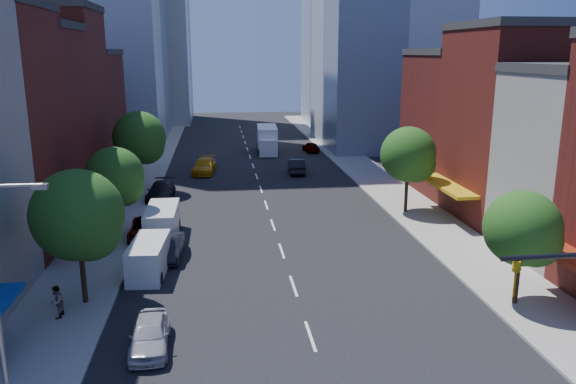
# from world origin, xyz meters

# --- Properties ---
(sidewalk_left) EXTENTS (5.00, 120.00, 0.15)m
(sidewalk_left) POSITION_xyz_m (-12.50, 40.00, 0.07)
(sidewalk_left) COLOR gray
(sidewalk_left) RESTS_ON ground
(sidewalk_right) EXTENTS (5.00, 120.00, 0.15)m
(sidewalk_right) POSITION_xyz_m (12.50, 40.00, 0.07)
(sidewalk_right) COLOR gray
(sidewalk_right) RESTS_ON ground
(bldg_left_3) EXTENTS (12.00, 8.00, 15.00)m
(bldg_left_3) POSITION_xyz_m (-21.00, 29.00, 7.50)
(bldg_left_3) COLOR #581716
(bldg_left_3) RESTS_ON ground
(bldg_left_4) EXTENTS (12.00, 9.00, 17.00)m
(bldg_left_4) POSITION_xyz_m (-21.00, 37.50, 8.50)
(bldg_left_4) COLOR maroon
(bldg_left_4) RESTS_ON ground
(bldg_left_5) EXTENTS (12.00, 10.00, 13.00)m
(bldg_left_5) POSITION_xyz_m (-21.00, 47.00, 6.50)
(bldg_left_5) COLOR #581716
(bldg_left_5) RESTS_ON ground
(bldg_right_2) EXTENTS (12.00, 10.00, 15.00)m
(bldg_right_2) POSITION_xyz_m (21.00, 24.00, 7.50)
(bldg_right_2) COLOR maroon
(bldg_right_2) RESTS_ON ground
(bldg_right_3) EXTENTS (12.00, 10.00, 13.00)m
(bldg_right_3) POSITION_xyz_m (21.00, 34.00, 6.50)
(bldg_right_3) COLOR #581716
(bldg_right_3) RESTS_ON ground
(streetlight) EXTENTS (2.25, 0.25, 9.00)m
(streetlight) POSITION_xyz_m (-11.81, 1.00, 5.28)
(streetlight) COLOR slate
(streetlight) RESTS_ON sidewalk_left
(tree_left_near) EXTENTS (4.80, 4.80, 7.30)m
(tree_left_near) POSITION_xyz_m (-11.35, 10.92, 4.87)
(tree_left_near) COLOR black
(tree_left_near) RESTS_ON sidewalk_left
(tree_left_mid) EXTENTS (4.20, 4.20, 6.65)m
(tree_left_mid) POSITION_xyz_m (-11.35, 21.92, 4.53)
(tree_left_mid) COLOR black
(tree_left_mid) RESTS_ON sidewalk_left
(tree_left_far) EXTENTS (5.00, 5.00, 7.75)m
(tree_left_far) POSITION_xyz_m (-11.35, 35.92, 5.20)
(tree_left_far) COLOR black
(tree_left_far) RESTS_ON sidewalk_left
(tree_right_near) EXTENTS (4.00, 4.00, 6.20)m
(tree_right_near) POSITION_xyz_m (11.65, 7.92, 4.19)
(tree_right_near) COLOR black
(tree_right_near) RESTS_ON sidewalk_right
(tree_right_far) EXTENTS (4.60, 4.60, 7.20)m
(tree_right_far) POSITION_xyz_m (11.65, 25.92, 4.86)
(tree_right_far) COLOR black
(tree_right_far) RESTS_ON sidewalk_right
(parked_car_front) EXTENTS (1.84, 4.34, 1.46)m
(parked_car_front) POSITION_xyz_m (-7.50, 5.77, 0.73)
(parked_car_front) COLOR #A9A8AD
(parked_car_front) RESTS_ON ground
(parked_car_second) EXTENTS (1.73, 4.57, 1.49)m
(parked_car_second) POSITION_xyz_m (-7.50, 17.66, 0.74)
(parked_car_second) COLOR black
(parked_car_second) RESTS_ON ground
(parked_car_third) EXTENTS (2.48, 5.18, 1.43)m
(parked_car_third) POSITION_xyz_m (-9.50, 21.97, 0.71)
(parked_car_third) COLOR #999999
(parked_car_third) RESTS_ON ground
(parked_car_rear) EXTENTS (2.60, 5.56, 1.57)m
(parked_car_rear) POSITION_xyz_m (-9.50, 33.29, 0.79)
(parked_car_rear) COLOR black
(parked_car_rear) RESTS_ON ground
(cargo_van_near) EXTENTS (2.33, 5.09, 2.11)m
(cargo_van_near) POSITION_xyz_m (-8.54, 14.88, 1.05)
(cargo_van_near) COLOR silver
(cargo_van_near) RESTS_ON ground
(cargo_van_far) EXTENTS (2.29, 5.48, 2.32)m
(cargo_van_far) POSITION_xyz_m (-8.34, 21.86, 1.15)
(cargo_van_far) COLOR silver
(cargo_van_far) RESTS_ON ground
(taxi) EXTENTS (2.94, 5.92, 1.65)m
(taxi) POSITION_xyz_m (-5.70, 44.46, 0.83)
(taxi) COLOR orange
(taxi) RESTS_ON ground
(traffic_car_oncoming) EXTENTS (2.04, 5.04, 1.63)m
(traffic_car_oncoming) POSITION_xyz_m (4.60, 43.15, 0.81)
(traffic_car_oncoming) COLOR black
(traffic_car_oncoming) RESTS_ON ground
(traffic_car_far) EXTENTS (2.05, 4.14, 1.36)m
(traffic_car_far) POSITION_xyz_m (8.50, 56.67, 0.68)
(traffic_car_far) COLOR #999999
(traffic_car_far) RESTS_ON ground
(box_truck) EXTENTS (3.04, 8.72, 3.46)m
(box_truck) POSITION_xyz_m (2.57, 57.14, 1.64)
(box_truck) COLOR white
(box_truck) RESTS_ON ground
(pedestrian_far) EXTENTS (0.73, 0.89, 1.70)m
(pedestrian_far) POSITION_xyz_m (-12.48, 9.26, 1.00)
(pedestrian_far) COLOR #999999
(pedestrian_far) RESTS_ON sidewalk_left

